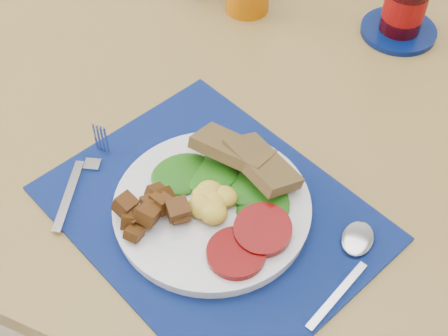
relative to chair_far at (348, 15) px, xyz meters
name	(u,v)px	position (x,y,z in m)	size (l,w,h in m)	color
table	(283,156)	(0.05, -0.63, 0.15)	(1.40, 0.90, 0.75)	brown
chair_far	(348,15)	(0.00, 0.00, 0.00)	(0.42, 0.40, 0.99)	brown
placemat	(212,213)	(0.02, -0.84, 0.24)	(0.43, 0.34, 0.00)	black
breakfast_plate	(207,205)	(0.01, -0.84, 0.26)	(0.26, 0.26, 0.06)	silver
fork	(84,175)	(-0.18, -0.85, 0.24)	(0.05, 0.18, 0.00)	#B2B5BA
spoon	(351,256)	(0.21, -0.83, 0.24)	(0.05, 0.18, 0.01)	#B2B5BA
jam_on_saucer	(404,8)	(0.16, -0.34, 0.29)	(0.13, 0.13, 0.12)	#04144E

